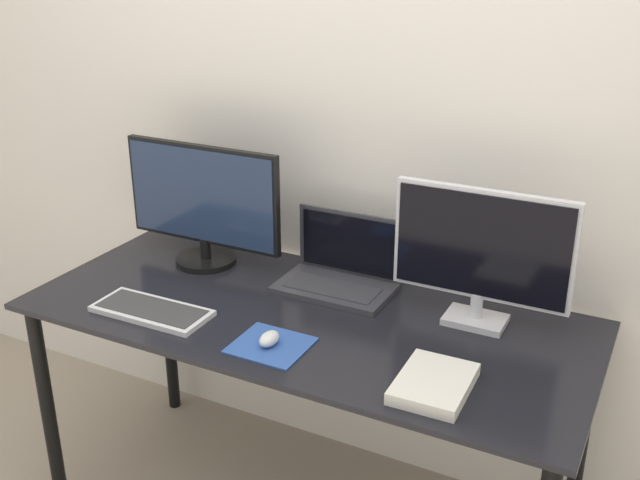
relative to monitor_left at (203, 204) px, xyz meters
name	(u,v)px	position (x,y,z in m)	size (l,w,h in m)	color
wall_back	(368,126)	(0.48, 0.26, 0.26)	(7.00, 0.05, 2.50)	silver
desk	(305,341)	(0.48, -0.17, -0.31)	(1.70, 0.74, 0.78)	black
monitor_left	(203,204)	(0.00, 0.00, 0.00)	(0.58, 0.21, 0.42)	black
monitor_right	(481,252)	(0.95, 0.00, 0.01)	(0.51, 0.12, 0.41)	silver
laptop	(340,269)	(0.49, 0.04, -0.16)	(0.36, 0.23, 0.23)	#333338
keyboard	(152,311)	(0.07, -0.39, -0.21)	(0.36, 0.16, 0.02)	silver
mousepad	(271,345)	(0.49, -0.39, -0.21)	(0.20, 0.19, 0.00)	#2D519E
mouse	(269,339)	(0.49, -0.39, -0.19)	(0.05, 0.08, 0.04)	silver
book	(434,384)	(0.96, -0.39, -0.20)	(0.18, 0.24, 0.03)	silver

